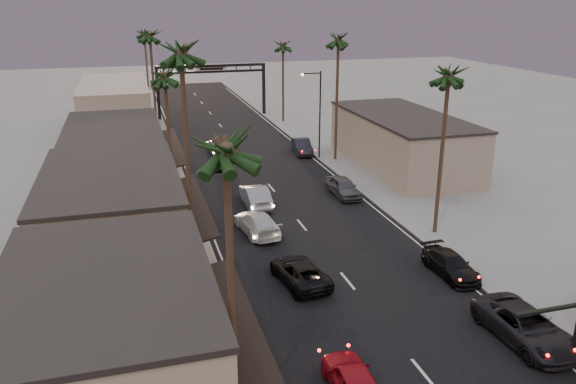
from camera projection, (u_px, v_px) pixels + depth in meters
ground at (263, 178)px, 52.05m from camera, size 200.00×200.00×0.00m
road at (252, 164)px, 56.59m from camera, size 14.00×120.00×0.02m
sidewalk_left at (151, 153)px, 60.46m from camera, size 5.00×92.00×0.12m
sidewalk_right at (318, 141)px, 65.42m from camera, size 5.00×92.00×0.12m
storefront_near at (111, 342)px, 22.30m from camera, size 8.00×12.00×5.50m
storefront_mid at (113, 218)px, 35.03m from camera, size 8.00×14.00×5.50m
storefront_far at (115, 157)px, 49.66m from camera, size 8.00×16.00×5.00m
storefront_dist at (115, 106)px, 70.41m from camera, size 8.00×20.00×6.00m
building_right at (402, 142)px, 54.90m from camera, size 8.00×18.00×5.00m
arch at (212, 77)px, 77.53m from camera, size 15.20×0.40×7.27m
streetlight_right at (317, 108)px, 56.68m from camera, size 2.13×0.30×9.00m
streetlight_left at (168, 94)px, 64.88m from camera, size 2.13×0.30×9.00m
palm_la at (226, 139)px, 17.91m from camera, size 3.20×3.20×13.20m
palm_lb at (181, 46)px, 29.10m from camera, size 3.20×3.20×15.20m
palm_lc at (164, 72)px, 42.77m from camera, size 3.20×3.20×12.20m
palm_ld at (149, 32)px, 59.42m from camera, size 3.20×3.20×14.20m
palm_ra at (449, 69)px, 36.04m from camera, size 3.20×3.20×13.20m
palm_rb at (339, 36)px, 53.91m from camera, size 3.20×3.20×14.20m
palm_rc at (283, 42)px, 72.73m from camera, size 3.20×3.20×12.20m
palm_far at (144, 31)px, 80.72m from camera, size 3.20×3.20×13.20m
oncoming_red at (353, 381)px, 23.09m from camera, size 2.09×4.60×1.53m
oncoming_pickup at (300, 272)px, 32.57m from camera, size 2.92×5.22×1.38m
oncoming_silver at (255, 196)px, 44.81m from camera, size 1.91×5.17×1.69m
oncoming_white at (257, 223)px, 39.54m from camera, size 2.77×5.48×1.53m
oncoming_dgrey at (219, 161)px, 55.03m from camera, size 1.90×4.06×1.34m
oncoming_grey_far at (217, 147)px, 60.17m from camera, size 1.94×4.60×1.48m
curbside_near at (525, 326)px, 26.95m from camera, size 2.84×5.81×1.59m
curbside_black at (450, 265)px, 33.51m from camera, size 2.03×4.64×1.33m
curbside_grey at (343, 187)px, 47.09m from camera, size 2.02×4.69×1.58m
curbside_far at (302, 146)px, 60.14m from camera, size 2.20×4.91×1.57m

